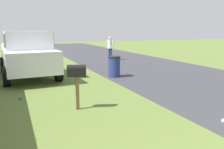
{
  "coord_description": "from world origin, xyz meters",
  "views": [
    {
      "loc": [
        -0.42,
        2.89,
        2.15
      ],
      "look_at": [
        4.74,
        0.67,
        1.07
      ],
      "focal_mm": 37.36,
      "sensor_mm": 36.0,
      "label": 1
    }
  ],
  "objects_px": {
    "trash_bin": "(114,67)",
    "mailbox": "(77,74)",
    "pickup_truck": "(27,53)",
    "pedestrian": "(110,47)"
  },
  "relations": [
    {
      "from": "trash_bin",
      "to": "mailbox",
      "type": "bearing_deg",
      "value": 143.48
    },
    {
      "from": "mailbox",
      "to": "trash_bin",
      "type": "relative_size",
      "value": 1.29
    },
    {
      "from": "pickup_truck",
      "to": "trash_bin",
      "type": "xyz_separation_m",
      "value": [
        -1.6,
        -3.62,
        -0.62
      ]
    },
    {
      "from": "mailbox",
      "to": "trash_bin",
      "type": "bearing_deg",
      "value": -15.94
    },
    {
      "from": "pickup_truck",
      "to": "pedestrian",
      "type": "relative_size",
      "value": 3.25
    },
    {
      "from": "mailbox",
      "to": "pickup_truck",
      "type": "height_order",
      "value": "pickup_truck"
    },
    {
      "from": "trash_bin",
      "to": "pedestrian",
      "type": "height_order",
      "value": "pedestrian"
    },
    {
      "from": "pickup_truck",
      "to": "trash_bin",
      "type": "distance_m",
      "value": 4.01
    },
    {
      "from": "mailbox",
      "to": "pickup_truck",
      "type": "xyz_separation_m",
      "value": [
        5.27,
        0.9,
        0.12
      ]
    },
    {
      "from": "pickup_truck",
      "to": "pedestrian",
      "type": "xyz_separation_m",
      "value": [
        4.12,
        -5.82,
        -0.15
      ]
    }
  ]
}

